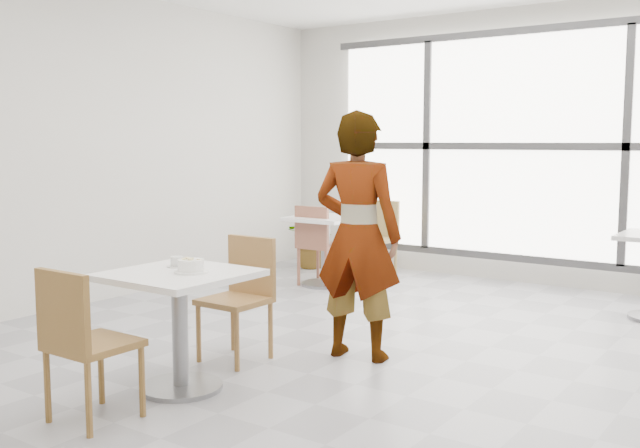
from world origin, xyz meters
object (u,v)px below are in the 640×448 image
Objects in this scene: bg_chair_left_far at (378,233)px; chair_far at (242,289)px; oatmeal_bowl at (191,266)px; bg_table_left at (326,241)px; coffee_cup at (177,262)px; bg_chair_left_near at (317,240)px; chair_near at (81,336)px; plant_left at (314,241)px; person at (358,236)px; main_table at (180,308)px.

chair_far is at bearing -75.61° from bg_chair_left_far.
oatmeal_bowl reaches higher than bg_table_left.
chair_far is at bearing -67.84° from bg_table_left.
coffee_cup is 3.31m from bg_table_left.
bg_chair_left_near and bg_chair_left_far have the same top height.
plant_left is (-1.87, 4.77, -0.17)m from chair_near.
bg_table_left is at bearing -101.53° from bg_chair_left_far.
bg_chair_left_near is (-1.07, 2.43, 0.00)m from chair_far.
coffee_cup is at bearing 109.35° from bg_chair_left_near.
oatmeal_bowl is 0.12× the size of person.
coffee_cup is at bearing -65.97° from plant_left.
chair_near is at bearing -98.20° from oatmeal_bowl.
coffee_cup is at bearing -82.32° from chair_near.
chair_far is (-0.11, 1.45, 0.00)m from chair_near.
chair_far is 1.31× the size of plant_left.
person is (0.56, 1.93, 0.38)m from chair_near.
chair_far reaches higher than plant_left.
bg_chair_left_far is at bearing 78.47° from bg_table_left.
coffee_cup is (-0.13, 0.12, 0.26)m from main_table.
oatmeal_bowl reaches higher than plant_left.
person is 2.03× the size of bg_chair_left_far.
bg_chair_left_near is at bearing 109.35° from coffee_cup.
coffee_cup is at bearing -71.91° from bg_table_left.
bg_chair_left_far is (-0.97, 4.78, 0.00)m from chair_near.
person is 2.35× the size of bg_table_left.
main_table is 4.19m from bg_chair_left_far.
bg_chair_left_near is (-1.21, 3.17, -0.02)m from main_table.
person reaches higher than bg_table_left.
chair_far and bg_chair_left_far have the same top height.
bg_table_left is (-1.16, 3.25, -0.04)m from main_table.
person is at bearing 58.78° from coffee_cup.
plant_left is (-1.97, 4.03, -0.46)m from oatmeal_bowl.
bg_chair_left_near is at bearing 110.85° from main_table.
coffee_cup is 1.30m from person.
bg_chair_left_near is 1.31× the size of plant_left.
chair_near reaches higher than plant_left.
coffee_cup reaches higher than main_table.
coffee_cup is at bearing 157.24° from oatmeal_bowl.
chair_near and chair_far have the same top height.
bg_chair_left_near is 1.00× the size of bg_chair_left_far.
bg_chair_left_near is at bearing 112.30° from oatmeal_bowl.
person is (0.54, 1.22, 0.36)m from main_table.
main_table is 4.48m from plant_left.
chair_far and bg_chair_left_near have the same top height.
coffee_cup is at bearing 139.44° from main_table.
main_table is at bearing -79.61° from chair_far.
bg_chair_left_near is (-0.05, -0.08, 0.01)m from bg_table_left.
coffee_cup is at bearing -89.97° from chair_far.
oatmeal_bowl is 0.28× the size of bg_table_left.
chair_far is at bearing -85.59° from chair_near.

